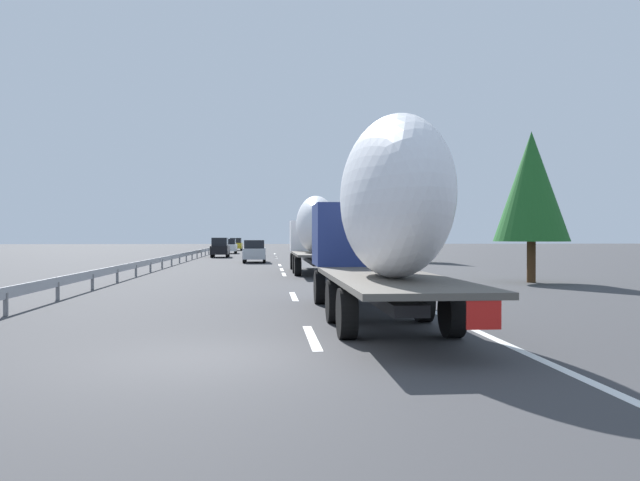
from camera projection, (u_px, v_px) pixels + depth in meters
name	position (u px, v px, depth m)	size (l,w,h in m)	color
ground_plane	(256.00, 262.00, 50.59)	(260.00, 260.00, 0.00)	#38383A
lane_stripe_0	(312.00, 337.00, 12.88)	(3.20, 0.20, 0.01)	white
lane_stripe_1	(294.00, 296.00, 21.71)	(3.20, 0.20, 0.01)	white
lane_stripe_2	(284.00, 274.00, 34.43)	(3.20, 0.20, 0.01)	white
lane_stripe_3	(282.00, 270.00, 39.43)	(3.20, 0.20, 0.01)	white
lane_stripe_4	(280.00, 265.00, 45.65)	(3.20, 0.20, 0.01)	white
lane_stripe_5	(276.00, 257.00, 62.89)	(3.20, 0.20, 0.01)	white
lane_stripe_6	(276.00, 258.00, 61.85)	(3.20, 0.20, 0.01)	white
lane_stripe_7	(275.00, 254.00, 76.25)	(3.20, 0.20, 0.01)	white
edge_line_right	(319.00, 260.00, 56.04)	(110.00, 0.20, 0.01)	white
truck_lead	(314.00, 231.00, 35.95)	(12.11, 2.55, 4.37)	silver
truck_trailing	(382.00, 216.00, 14.76)	(12.02, 2.55, 4.68)	navy
car_black_suv	(220.00, 248.00, 62.93)	(4.15, 1.73, 1.99)	black
car_silver_hatch	(255.00, 251.00, 50.34)	(4.72, 1.80, 1.82)	#ADB2B7
car_white_van	(229.00, 246.00, 77.32)	(4.37, 1.89, 1.83)	white
car_yellow_coupe	(236.00, 244.00, 94.55)	(4.73, 1.84, 1.90)	gold
road_sign	(329.00, 235.00, 59.24)	(0.10, 0.90, 3.20)	gray
tree_0	(417.00, 212.00, 51.15)	(3.42, 3.42, 6.50)	#472D19
tree_1	(531.00, 187.00, 28.33)	(3.39, 3.39, 6.89)	#472D19
tree_2	(348.00, 216.00, 71.08)	(3.63, 3.63, 7.18)	#472D19
guardrail_median	(186.00, 254.00, 53.07)	(94.00, 0.10, 0.76)	#9EA0A5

